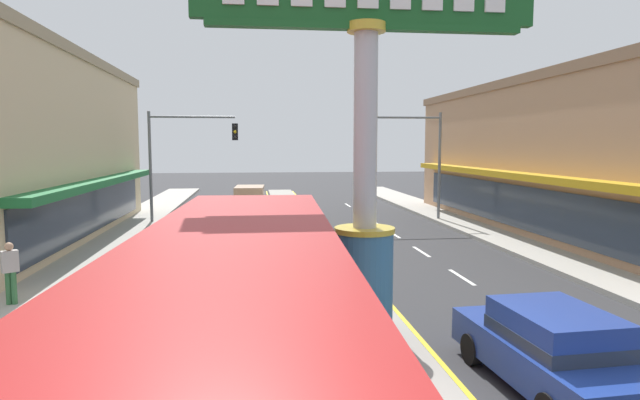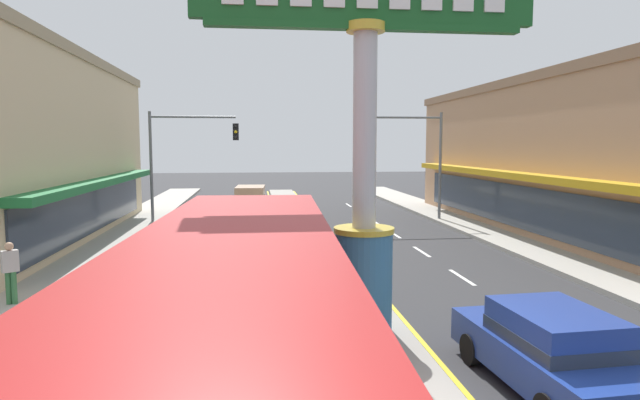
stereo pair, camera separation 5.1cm
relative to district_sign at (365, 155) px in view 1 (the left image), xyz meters
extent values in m
cube|color=gray|center=(0.00, 13.93, -4.07)|extent=(2.11, 52.00, 0.14)
cube|color=#ADA89E|center=(-9.09, 11.93, -4.05)|extent=(2.86, 60.00, 0.18)
cube|color=#ADA89E|center=(9.09, 11.93, -4.05)|extent=(2.86, 60.00, 0.18)
cube|color=silver|center=(-4.36, 0.73, -4.13)|extent=(0.14, 2.20, 0.01)
cube|color=silver|center=(-4.36, 5.13, -4.13)|extent=(0.14, 2.20, 0.01)
cube|color=silver|center=(-4.36, 9.53, -4.13)|extent=(0.14, 2.20, 0.01)
cube|color=silver|center=(-4.36, 13.93, -4.13)|extent=(0.14, 2.20, 0.01)
cube|color=silver|center=(-4.36, 18.33, -4.13)|extent=(0.14, 2.20, 0.01)
cube|color=silver|center=(-4.36, 22.73, -4.13)|extent=(0.14, 2.20, 0.01)
cube|color=silver|center=(-4.36, 27.13, -4.13)|extent=(0.14, 2.20, 0.01)
cube|color=silver|center=(4.36, 0.73, -4.13)|extent=(0.14, 2.20, 0.01)
cube|color=silver|center=(4.36, 5.13, -4.13)|extent=(0.14, 2.20, 0.01)
cube|color=silver|center=(4.36, 9.53, -4.13)|extent=(0.14, 2.20, 0.01)
cube|color=silver|center=(4.36, 13.93, -4.13)|extent=(0.14, 2.20, 0.01)
cube|color=silver|center=(4.36, 18.33, -4.13)|extent=(0.14, 2.20, 0.01)
cube|color=silver|center=(4.36, 22.73, -4.13)|extent=(0.14, 2.20, 0.01)
cube|color=silver|center=(4.36, 27.13, -4.13)|extent=(0.14, 2.20, 0.01)
cube|color=yellow|center=(-1.24, 13.93, -4.13)|extent=(0.12, 52.00, 0.01)
cube|color=yellow|center=(1.24, 13.93, -4.13)|extent=(0.12, 52.00, 0.01)
cylinder|color=#33668C|center=(0.00, 0.00, -2.87)|extent=(1.30, 1.30, 2.26)
cylinder|color=gold|center=(0.00, 0.00, -1.67)|extent=(1.37, 1.37, 0.12)
cylinder|color=#B7B7BC|center=(0.00, 0.00, 0.57)|extent=(0.53, 0.53, 4.61)
cylinder|color=gold|center=(0.00, 0.00, 2.77)|extent=(0.84, 0.84, 0.20)
cube|color=#195623|center=(0.00, 0.00, 2.79)|extent=(6.93, 0.29, 0.16)
cube|color=#1E7038|center=(-9.21, 13.45, -1.42)|extent=(0.90, 18.10, 0.30)
cube|color=#283342|center=(-9.62, 13.45, -2.64)|extent=(0.08, 17.46, 2.00)
cube|color=tan|center=(14.65, 13.63, -0.55)|extent=(9.56, 25.69, 7.17)
cube|color=#89674C|center=(14.65, 13.63, 3.26)|extent=(9.75, 26.20, 0.45)
cube|color=gold|center=(9.42, 13.63, -1.15)|extent=(0.90, 21.83, 0.30)
cube|color=#283342|center=(9.83, 13.63, -2.64)|extent=(0.08, 21.06, 2.00)
cylinder|color=slate|center=(-8.06, 18.88, -1.04)|extent=(0.16, 0.16, 6.20)
cylinder|color=slate|center=(-5.75, 18.88, 1.76)|extent=(4.62, 0.12, 0.12)
cube|color=black|center=(-3.44, 18.72, 0.95)|extent=(0.32, 0.24, 0.92)
sphere|color=black|center=(-3.44, 18.58, 1.25)|extent=(0.17, 0.17, 0.17)
sphere|color=yellow|center=(-3.44, 18.58, 0.95)|extent=(0.17, 0.17, 0.17)
sphere|color=black|center=(-3.44, 18.58, 0.65)|extent=(0.17, 0.17, 0.17)
cylinder|color=slate|center=(8.06, 18.10, -1.04)|extent=(0.16, 0.16, 6.20)
cylinder|color=slate|center=(5.75, 18.10, 1.76)|extent=(4.62, 0.12, 0.12)
cube|color=black|center=(3.44, 17.94, 0.95)|extent=(0.32, 0.24, 0.92)
sphere|color=black|center=(3.44, 17.80, 1.25)|extent=(0.17, 0.17, 0.17)
sphere|color=yellow|center=(3.44, 17.80, 0.95)|extent=(0.17, 0.17, 0.17)
sphere|color=black|center=(3.44, 17.80, 0.65)|extent=(0.17, 0.17, 0.17)
cube|color=navy|center=(2.71, -3.14, -3.54)|extent=(2.01, 4.40, 0.66)
cube|color=navy|center=(2.72, -3.31, -2.91)|extent=(1.67, 2.24, 0.60)
cube|color=#283342|center=(2.72, -3.31, -3.09)|extent=(1.71, 2.26, 0.24)
cylinder|color=black|center=(1.82, -1.86, -3.83)|extent=(0.26, 0.63, 0.62)
cylinder|color=black|center=(3.44, -1.76, -3.83)|extent=(0.26, 0.63, 0.62)
cube|color=#B21E1E|center=(-2.71, -5.40, -2.33)|extent=(3.04, 11.31, 2.90)
cube|color=#283342|center=(-2.71, -5.40, -2.03)|extent=(3.05, 11.08, 0.90)
cylinder|color=black|center=(-1.42, -2.54, -3.66)|extent=(0.33, 0.97, 0.96)
cylinder|color=black|center=(-3.72, -2.43, -3.66)|extent=(0.33, 0.97, 0.96)
cube|color=tan|center=(-2.71, 20.88, -3.44)|extent=(2.14, 4.69, 0.80)
cube|color=tan|center=(-2.70, 21.06, -2.64)|extent=(1.82, 2.94, 0.80)
cube|color=#283342|center=(-2.70, 21.06, -2.92)|extent=(1.86, 2.97, 0.24)
cylinder|color=black|center=(-1.91, 19.41, -3.80)|extent=(0.26, 0.69, 0.68)
cylinder|color=black|center=(-3.66, 19.50, -3.80)|extent=(0.26, 0.69, 0.68)
cylinder|color=black|center=(-1.76, 22.25, -3.80)|extent=(0.26, 0.69, 0.68)
cylinder|color=black|center=(-3.50, 22.35, -3.80)|extent=(0.26, 0.69, 0.68)
cylinder|color=#336B3D|center=(-8.92, 3.02, -3.52)|extent=(0.14, 0.14, 0.87)
cylinder|color=#336B3D|center=(-8.78, 3.02, -3.52)|extent=(0.14, 0.14, 0.87)
cube|color=#B7B2AD|center=(-8.85, 3.02, -2.80)|extent=(0.45, 0.41, 0.57)
sphere|color=tan|center=(-8.85, 3.02, -2.41)|extent=(0.22, 0.22, 0.22)
camera|label=1|loc=(-2.48, -11.97, 0.23)|focal=30.73mm
camera|label=2|loc=(-2.43, -11.98, 0.23)|focal=30.73mm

